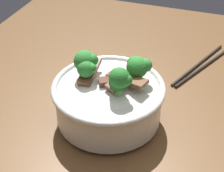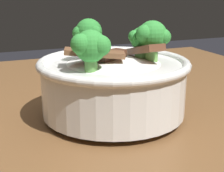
% 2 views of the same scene
% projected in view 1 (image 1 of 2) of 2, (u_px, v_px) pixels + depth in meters
% --- Properties ---
extents(dining_table, '(1.17, 1.03, 0.80)m').
position_uv_depth(dining_table, '(176.00, 151.00, 0.77)').
color(dining_table, brown).
rests_on(dining_table, ground).
extents(rice_bowl, '(0.22, 0.22, 0.14)m').
position_uv_depth(rice_bowl, '(109.00, 96.00, 0.66)').
color(rice_bowl, white).
rests_on(rice_bowl, dining_table).
extents(chopsticks_pair, '(0.12, 0.22, 0.01)m').
position_uv_depth(chopsticks_pair, '(201.00, 65.00, 0.85)').
color(chopsticks_pair, '#28231E').
rests_on(chopsticks_pair, dining_table).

